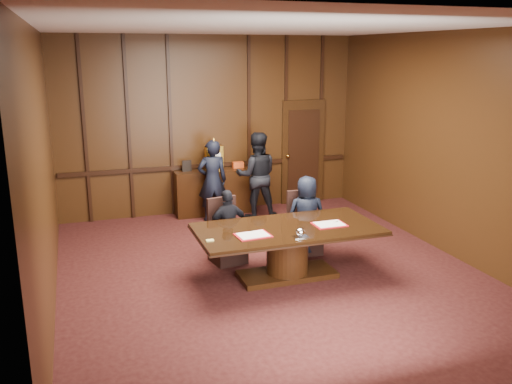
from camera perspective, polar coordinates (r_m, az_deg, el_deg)
room at (r=7.74m, az=1.77°, el=3.73°), size 7.00×7.04×3.50m
sideboard at (r=10.91m, az=-4.36°, el=0.23°), size 1.60×0.45×1.54m
conference_table at (r=7.80m, az=3.33°, el=-5.46°), size 2.62×1.32×0.76m
folder_left at (r=7.35m, az=-0.32°, el=-4.56°), size 0.48×0.36×0.02m
folder_right at (r=7.88m, az=7.73°, el=-3.38°), size 0.46×0.33×0.02m
inkstand at (r=7.31m, az=4.69°, el=-4.36°), size 0.20×0.14×0.12m
notepad at (r=7.18m, az=-4.87°, el=-5.10°), size 0.10×0.07×0.01m
chair_left at (r=8.45m, az=-3.08°, el=-5.41°), size 0.56×0.56×0.99m
chair_right at (r=8.87m, az=5.09°, el=-4.47°), size 0.51×0.51×0.99m
signatory_left at (r=8.29m, az=-2.93°, el=-3.70°), size 0.72×0.38×1.17m
signatory_right at (r=8.70m, az=5.33°, el=-2.46°), size 0.69×0.51×1.28m
witness_left at (r=10.36m, az=-4.61°, el=1.18°), size 0.59×0.40×1.58m
witness_right at (r=10.52m, az=0.07°, el=1.76°), size 0.95×0.81×1.69m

